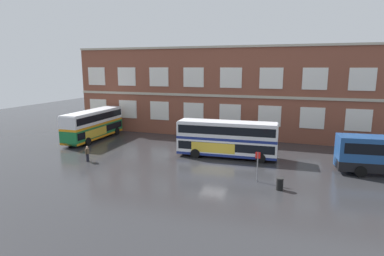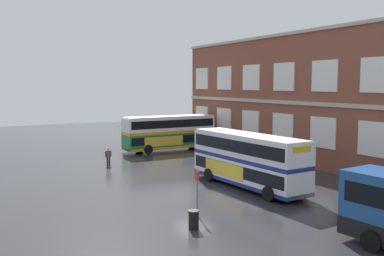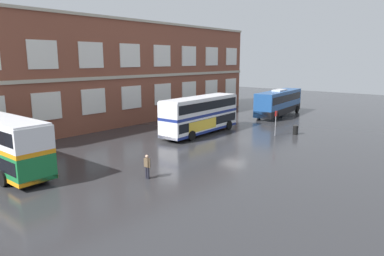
{
  "view_description": "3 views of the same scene",
  "coord_description": "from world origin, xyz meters",
  "px_view_note": "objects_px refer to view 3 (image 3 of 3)",
  "views": [
    {
      "loc": [
        8.0,
        -30.05,
        10.07
      ],
      "look_at": [
        -3.92,
        4.7,
        3.05
      ],
      "focal_mm": 30.31,
      "sensor_mm": 36.0,
      "label": 1
    },
    {
      "loc": [
        26.64,
        -14.79,
        7.82
      ],
      "look_at": [
        -6.89,
        3.61,
        3.94
      ],
      "focal_mm": 40.72,
      "sensor_mm": 36.0,
      "label": 2
    },
    {
      "loc": [
        -28.75,
        -18.97,
        8.08
      ],
      "look_at": [
        -4.38,
        1.76,
        1.69
      ],
      "focal_mm": 32.29,
      "sensor_mm": 36.0,
      "label": 3
    }
  ],
  "objects_px": {
    "waiting_passenger": "(147,166)",
    "bus_stand_flag": "(276,121)",
    "touring_coach": "(279,103)",
    "station_litter_bin": "(296,130)",
    "double_decker_middle": "(201,114)",
    "double_decker_near": "(0,143)"
  },
  "relations": [
    {
      "from": "waiting_passenger",
      "to": "bus_stand_flag",
      "type": "bearing_deg",
      "value": -1.18
    },
    {
      "from": "touring_coach",
      "to": "bus_stand_flag",
      "type": "height_order",
      "value": "touring_coach"
    },
    {
      "from": "waiting_passenger",
      "to": "station_litter_bin",
      "type": "distance_m",
      "value": 20.21
    },
    {
      "from": "double_decker_middle",
      "to": "bus_stand_flag",
      "type": "distance_m",
      "value": 8.07
    },
    {
      "from": "waiting_passenger",
      "to": "bus_stand_flag",
      "type": "relative_size",
      "value": 0.63
    },
    {
      "from": "waiting_passenger",
      "to": "double_decker_near",
      "type": "bearing_deg",
      "value": 121.83
    },
    {
      "from": "waiting_passenger",
      "to": "double_decker_middle",
      "type": "bearing_deg",
      "value": 25.04
    },
    {
      "from": "double_decker_middle",
      "to": "station_litter_bin",
      "type": "distance_m",
      "value": 10.49
    },
    {
      "from": "double_decker_near",
      "to": "touring_coach",
      "type": "xyz_separation_m",
      "value": [
        36.68,
        -3.68,
        -0.24
      ]
    },
    {
      "from": "double_decker_middle",
      "to": "waiting_passenger",
      "type": "xyz_separation_m",
      "value": [
        -13.77,
        -6.43,
        -1.22
      ]
    },
    {
      "from": "double_decker_near",
      "to": "double_decker_middle",
      "type": "bearing_deg",
      "value": -8.44
    },
    {
      "from": "double_decker_near",
      "to": "station_litter_bin",
      "type": "distance_m",
      "value": 28.24
    },
    {
      "from": "touring_coach",
      "to": "waiting_passenger",
      "type": "bearing_deg",
      "value": -169.63
    },
    {
      "from": "bus_stand_flag",
      "to": "waiting_passenger",
      "type": "bearing_deg",
      "value": 178.82
    },
    {
      "from": "waiting_passenger",
      "to": "bus_stand_flag",
      "type": "xyz_separation_m",
      "value": [
        18.08,
        -0.37,
        0.7
      ]
    },
    {
      "from": "double_decker_middle",
      "to": "touring_coach",
      "type": "distance_m",
      "value": 17.14
    },
    {
      "from": "bus_stand_flag",
      "to": "station_litter_bin",
      "type": "bearing_deg",
      "value": -33.92
    },
    {
      "from": "bus_stand_flag",
      "to": "station_litter_bin",
      "type": "height_order",
      "value": "bus_stand_flag"
    },
    {
      "from": "touring_coach",
      "to": "waiting_passenger",
      "type": "height_order",
      "value": "touring_coach"
    },
    {
      "from": "double_decker_near",
      "to": "touring_coach",
      "type": "height_order",
      "value": "double_decker_near"
    },
    {
      "from": "double_decker_middle",
      "to": "waiting_passenger",
      "type": "bearing_deg",
      "value": -154.96
    },
    {
      "from": "station_litter_bin",
      "to": "touring_coach",
      "type": "bearing_deg",
      "value": 34.54
    }
  ]
}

